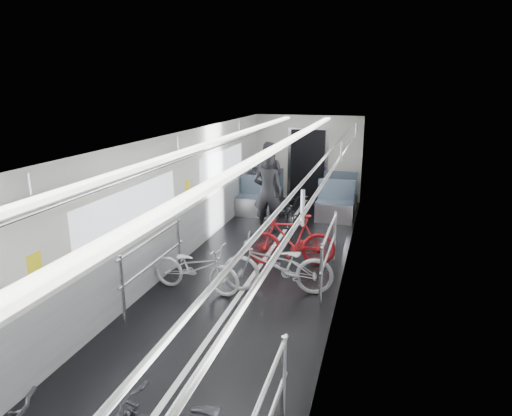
% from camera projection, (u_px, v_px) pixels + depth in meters
% --- Properties ---
extents(car_shell, '(3.02, 14.01, 2.41)m').
position_uv_depth(car_shell, '(260.00, 207.00, 8.05)').
color(car_shell, black).
rests_on(car_shell, ground).
extents(bike_left_far, '(1.56, 0.68, 0.80)m').
position_uv_depth(bike_left_far, '(196.00, 268.00, 7.26)').
color(bike_left_far, '#BCBCC2').
rests_on(bike_left_far, floor).
extents(bike_right_mid, '(1.85, 0.91, 0.93)m').
position_uv_depth(bike_right_mid, '(277.00, 265.00, 7.18)').
color(bike_right_mid, '#A3A3A8').
rests_on(bike_right_mid, floor).
extents(bike_right_far, '(1.67, 0.77, 0.97)m').
position_uv_depth(bike_right_far, '(291.00, 240.00, 8.29)').
color(bike_right_far, '#AB1519').
rests_on(bike_right_far, floor).
extents(bike_aisle, '(1.15, 2.01, 1.00)m').
position_uv_depth(bike_aisle, '(289.00, 212.00, 10.03)').
color(bike_aisle, black).
rests_on(bike_aisle, floor).
extents(person_standing, '(0.69, 0.49, 1.79)m').
position_uv_depth(person_standing, '(268.00, 192.00, 10.16)').
color(person_standing, black).
rests_on(person_standing, floor).
extents(person_seated, '(0.91, 0.73, 1.79)m').
position_uv_depth(person_seated, '(268.00, 176.00, 11.92)').
color(person_seated, '#333139').
rests_on(person_seated, floor).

